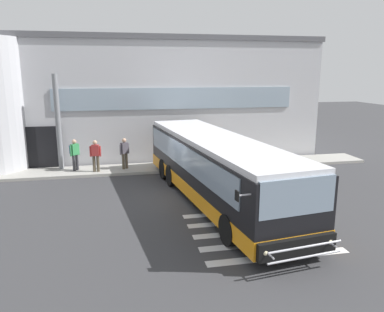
% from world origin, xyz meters
% --- Properties ---
extents(ground_plane, '(80.00, 90.00, 0.02)m').
position_xyz_m(ground_plane, '(0.00, 0.00, -0.01)').
color(ground_plane, '#353538').
rests_on(ground_plane, ground).
extents(bay_paint_stripes, '(4.40, 3.96, 0.01)m').
position_xyz_m(bay_paint_stripes, '(2.00, -4.20, 0.00)').
color(bay_paint_stripes, silver).
rests_on(bay_paint_stripes, ground).
extents(terminal_building, '(21.54, 13.80, 7.33)m').
position_xyz_m(terminal_building, '(-0.68, 11.59, 3.66)').
color(terminal_building, '#B7B7BC').
rests_on(terminal_building, ground).
extents(boarding_curb, '(23.74, 2.00, 0.15)m').
position_xyz_m(boarding_curb, '(0.00, 4.80, 0.07)').
color(boarding_curb, '#9E9B93').
rests_on(boarding_curb, ground).
extents(entry_support_column, '(0.28, 0.28, 5.04)m').
position_xyz_m(entry_support_column, '(-5.50, 5.40, 2.67)').
color(entry_support_column, slate).
rests_on(entry_support_column, boarding_curb).
extents(bus_main_foreground, '(4.06, 12.27, 2.70)m').
position_xyz_m(bus_main_foreground, '(1.45, -0.88, 1.34)').
color(bus_main_foreground, black).
rests_on(bus_main_foreground, ground).
extents(passenger_near_column, '(0.52, 0.51, 1.68)m').
position_xyz_m(passenger_near_column, '(-4.72, 4.86, 1.11)').
color(passenger_near_column, '#2D2D33').
rests_on(passenger_near_column, boarding_curb).
extents(passenger_by_doorway, '(0.59, 0.26, 1.68)m').
position_xyz_m(passenger_by_doorway, '(-3.62, 4.36, 1.08)').
color(passenger_by_doorway, '#4C4233').
rests_on(passenger_by_doorway, boarding_curb).
extents(passenger_at_curb_edge, '(0.51, 0.39, 1.68)m').
position_xyz_m(passenger_at_curb_edge, '(-2.12, 4.66, 1.08)').
color(passenger_at_curb_edge, '#4C4233').
rests_on(passenger_at_curb_edge, boarding_curb).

